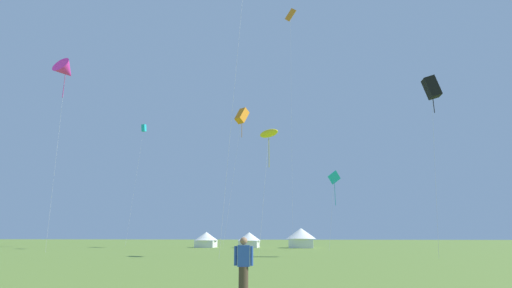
% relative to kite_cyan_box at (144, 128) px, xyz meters
% --- Properties ---
extents(kite_cyan_box, '(1.49, 1.94, 22.26)m').
position_rel_kite_cyan_box_xyz_m(kite_cyan_box, '(0.00, 0.00, 0.00)').
color(kite_cyan_box, '#1EB7CC').
rests_on(kite_cyan_box, ground).
extents(kite_orange_diamond, '(2.05, 2.65, 38.37)m').
position_rel_kite_cyan_box_xyz_m(kite_orange_diamond, '(28.43, -9.06, 15.05)').
color(kite_orange_diamond, orange).
rests_on(kite_orange_diamond, ground).
extents(kite_black_box, '(2.61, 3.03, 16.84)m').
position_rel_kite_cyan_box_xyz_m(kite_black_box, '(42.75, -27.67, -5.74)').
color(kite_black_box, black).
rests_on(kite_black_box, ground).
extents(kite_cyan_diamond, '(2.00, 1.13, 10.24)m').
position_rel_kite_cyan_box_xyz_m(kite_cyan_diamond, '(33.88, -13.49, -12.39)').
color(kite_cyan_diamond, '#1EB7CC').
rests_on(kite_cyan_diamond, ground).
extents(kite_yellow_parafoil, '(2.51, 3.30, 11.73)m').
position_rel_kite_cyan_box_xyz_m(kite_yellow_parafoil, '(27.08, -29.43, -10.18)').
color(kite_yellow_parafoil, yellow).
rests_on(kite_yellow_parafoil, ground).
extents(kite_orange_box, '(3.64, 3.33, 23.55)m').
position_rel_kite_cyan_box_xyz_m(kite_orange_box, '(19.31, -2.80, 0.62)').
color(kite_orange_box, orange).
rests_on(kite_orange_box, ground).
extents(kite_magenta_delta, '(3.59, 3.87, 24.66)m').
position_rel_kite_cyan_box_xyz_m(kite_magenta_delta, '(-0.71, -22.22, 1.63)').
color(kite_magenta_delta, '#E02DA3').
rests_on(kite_magenta_delta, ground).
extents(person_spectator, '(0.57, 0.28, 1.73)m').
position_rel_kite_cyan_box_xyz_m(person_spectator, '(28.99, -52.39, -20.59)').
color(person_spectator, '#473828').
rests_on(person_spectator, ground).
extents(festival_tent_left, '(3.74, 3.74, 2.43)m').
position_rel_kite_cyan_box_xyz_m(festival_tent_left, '(13.78, -3.51, -20.09)').
color(festival_tent_left, white).
rests_on(festival_tent_left, ground).
extents(festival_tent_center, '(3.64, 3.64, 2.36)m').
position_rel_kite_cyan_box_xyz_m(festival_tent_center, '(20.79, -3.51, -20.13)').
color(festival_tent_center, white).
rests_on(festival_tent_center, ground).
extents(festival_tent_right, '(4.60, 4.60, 2.99)m').
position_rel_kite_cyan_box_xyz_m(festival_tent_right, '(28.96, -3.51, -19.78)').
color(festival_tent_right, white).
rests_on(festival_tent_right, ground).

